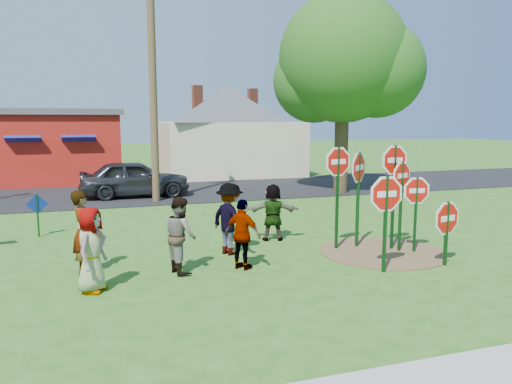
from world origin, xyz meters
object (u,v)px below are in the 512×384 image
(suv, at_px, (135,178))
(stop_sign_b, at_px, (338,171))
(utility_pole, at_px, (153,74))
(stop_sign_d, at_px, (401,183))
(person_a, at_px, (91,250))
(stop_sign_c, at_px, (394,173))
(leafy_tree, at_px, (346,65))
(stop_sign_a, at_px, (386,202))
(person_b, at_px, (83,232))

(suv, bearing_deg, stop_sign_b, -157.66)
(stop_sign_b, height_order, utility_pole, utility_pole)
(stop_sign_d, bearing_deg, person_a, 162.51)
(stop_sign_c, xyz_separation_m, leafy_tree, (3.63, 9.40, 3.74))
(stop_sign_a, height_order, stop_sign_c, stop_sign_c)
(person_b, bearing_deg, suv, -5.05)
(person_b, distance_m, suv, 10.87)
(stop_sign_b, xyz_separation_m, stop_sign_c, (1.35, -0.50, -0.03))
(stop_sign_a, distance_m, person_b, 6.70)
(stop_sign_b, xyz_separation_m, leafy_tree, (4.98, 8.90, 3.71))
(person_a, relative_size, utility_pole, 0.17)
(stop_sign_c, height_order, person_b, stop_sign_c)
(person_b, bearing_deg, leafy_tree, -45.73)
(stop_sign_a, bearing_deg, stop_sign_b, 93.02)
(stop_sign_d, distance_m, suv, 12.72)
(stop_sign_d, relative_size, utility_pole, 0.25)
(stop_sign_b, height_order, stop_sign_c, stop_sign_c)
(stop_sign_b, xyz_separation_m, person_b, (-6.26, -0.05, -1.12))
(person_a, height_order, utility_pole, utility_pole)
(person_a, height_order, suv, person_a)
(stop_sign_d, distance_m, person_a, 7.60)
(stop_sign_c, xyz_separation_m, suv, (-5.57, 11.12, -1.19))
(stop_sign_d, relative_size, person_b, 1.33)
(stop_sign_b, xyz_separation_m, suv, (-4.22, 10.63, -1.22))
(stop_sign_a, relative_size, person_b, 1.24)
(person_a, height_order, person_b, person_b)
(stop_sign_a, height_order, person_a, stop_sign_a)
(stop_sign_c, relative_size, utility_pole, 0.29)
(stop_sign_d, xyz_separation_m, person_a, (-7.52, -0.66, -0.92))
(person_a, bearing_deg, utility_pole, 12.83)
(suv, bearing_deg, stop_sign_c, -152.71)
(stop_sign_b, distance_m, suv, 11.50)
(person_b, relative_size, leafy_tree, 0.21)
(leafy_tree, bearing_deg, person_b, -141.46)
(stop_sign_a, height_order, stop_sign_d, stop_sign_d)
(stop_sign_b, bearing_deg, suv, 101.68)
(stop_sign_b, xyz_separation_m, utility_pole, (-3.52, 9.14, 3.11))
(stop_sign_a, xyz_separation_m, stop_sign_b, (-0.09, 2.09, 0.47))
(person_a, relative_size, leafy_tree, 0.19)
(stop_sign_b, height_order, suv, stop_sign_b)
(stop_sign_b, distance_m, person_b, 6.36)
(stop_sign_c, height_order, stop_sign_d, stop_sign_c)
(person_b, relative_size, suv, 0.40)
(stop_sign_d, relative_size, suv, 0.53)
(person_b, height_order, utility_pole, utility_pole)
(stop_sign_a, relative_size, suv, 0.50)
(person_a, distance_m, leafy_tree, 15.89)
(stop_sign_b, relative_size, utility_pole, 0.29)
(person_b, height_order, leafy_tree, leafy_tree)
(suv, bearing_deg, utility_pole, -153.93)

